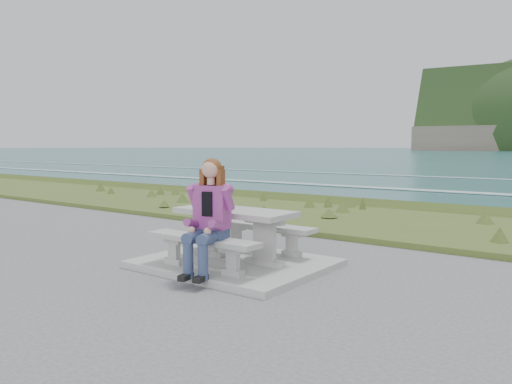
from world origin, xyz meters
The scene contains 7 objects.
concrete_slab centered at (0.00, 0.00, 0.05)m, with size 2.60×2.10×0.10m, color #AAA9A5.
picnic_table centered at (0.00, 0.00, 0.68)m, with size 1.80×0.75×0.75m.
bench_landward centered at (0.00, -0.70, 0.45)m, with size 1.80×0.35×0.45m.
bench_seaward centered at (0.00, 0.70, 0.45)m, with size 1.80×0.35×0.45m.
grass_verge centered at (0.00, 5.00, 0.00)m, with size 160.00×4.50×0.22m, color #405821.
shore_drop centered at (0.00, 7.90, 0.00)m, with size 160.00×0.80×2.20m, color #675A4D.
seated_woman centered at (0.21, -0.84, 0.66)m, with size 0.59×0.84×1.51m.
Camera 1 is at (4.56, -5.57, 1.77)m, focal length 35.00 mm.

